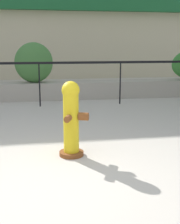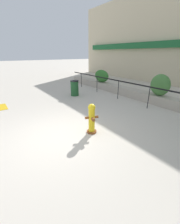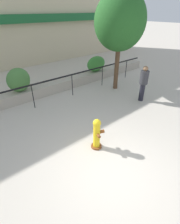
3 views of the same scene
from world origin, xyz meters
name	(u,v)px [view 1 (image 1 of 3)]	position (x,y,z in m)	size (l,w,h in m)	color
ground_plane	(47,191)	(0.00, 0.00, 0.00)	(120.00, 120.00, 0.00)	beige
planter_wall_low	(39,91)	(0.00, 6.00, 0.25)	(18.00, 0.70, 0.50)	#ADA393
fence_railing_segment	(39,67)	(0.00, 4.90, 1.02)	(15.00, 0.05, 1.15)	black
hedge_bush_1	(34,63)	(-0.13, 6.00, 1.07)	(1.09, 0.70, 1.15)	#427538
fire_hydrant	(71,118)	(0.40, 1.08, 0.55)	(0.48, 0.47, 1.08)	brown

